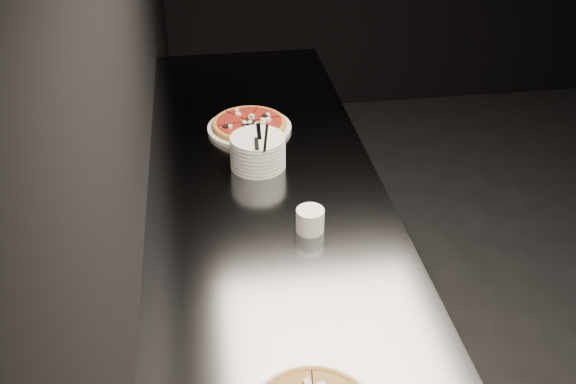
{
  "coord_description": "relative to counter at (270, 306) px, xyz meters",
  "views": [
    {
      "loc": [
        -2.31,
        -1.64,
        2.02
      ],
      "look_at": [
        -2.08,
        -0.08,
        0.99
      ],
      "focal_mm": 40.0,
      "sensor_mm": 36.0,
      "label": 1
    }
  ],
  "objects": [
    {
      "name": "wall_left",
      "position": [
        -0.37,
        0.0,
        0.94
      ],
      "size": [
        0.02,
        5.0,
        2.8
      ],
      "primitive_type": "cube",
      "color": "black",
      "rests_on": "floor"
    },
    {
      "name": "counter",
      "position": [
        0.0,
        0.0,
        0.0
      ],
      "size": [
        0.74,
        2.44,
        0.92
      ],
      "color": "slate",
      "rests_on": "floor"
    },
    {
      "name": "pizza_tomato",
      "position": [
        -0.01,
        0.45,
        0.48
      ],
      "size": [
        0.32,
        0.32,
        0.04
      ],
      "rotation": [
        0.0,
        0.0,
        0.18
      ],
      "color": "silver",
      "rests_on": "counter"
    },
    {
      "name": "plate_stack",
      "position": [
        -0.01,
        0.19,
        0.51
      ],
      "size": [
        0.18,
        0.18,
        0.11
      ],
      "color": "silver",
      "rests_on": "counter"
    },
    {
      "name": "cutlery",
      "position": [
        -0.0,
        0.18,
        0.57
      ],
      "size": [
        0.08,
        0.19,
        0.01
      ],
      "rotation": [
        0.0,
        0.0,
        -0.06
      ],
      "color": "#B3B5BA",
      "rests_on": "plate_stack"
    },
    {
      "name": "ramekin",
      "position": [
        0.1,
        -0.19,
        0.5
      ],
      "size": [
        0.08,
        0.08,
        0.07
      ],
      "color": "white",
      "rests_on": "counter"
    }
  ]
}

